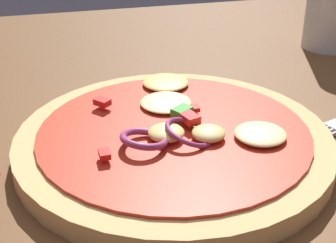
% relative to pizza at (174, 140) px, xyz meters
% --- Properties ---
extents(dining_table, '(1.21, 0.96, 0.04)m').
position_rel_pizza_xyz_m(dining_table, '(-0.05, 0.01, -0.03)').
color(dining_table, brown).
rests_on(dining_table, ground).
extents(pizza, '(0.28, 0.28, 0.04)m').
position_rel_pizza_xyz_m(pizza, '(0.00, 0.00, 0.00)').
color(pizza, tan).
rests_on(pizza, dining_table).
extents(beer_glass, '(0.07, 0.07, 0.14)m').
position_rel_pizza_xyz_m(beer_glass, '(0.28, 0.22, 0.05)').
color(beer_glass, silver).
rests_on(beer_glass, dining_table).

